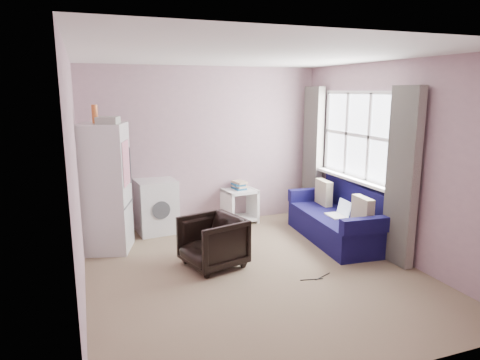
# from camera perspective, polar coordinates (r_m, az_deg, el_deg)

# --- Properties ---
(room) EXTENTS (3.84, 4.24, 2.54)m
(room) POSITION_cam_1_polar(r_m,az_deg,el_deg) (4.89, 2.07, 1.53)
(room) COLOR #897359
(room) RESTS_ON ground
(armchair) EXTENTS (0.78, 0.81, 0.69)m
(armchair) POSITION_cam_1_polar(r_m,az_deg,el_deg) (5.29, -3.66, -7.90)
(armchair) COLOR black
(armchair) RESTS_ON ground
(fridge) EXTENTS (0.73, 0.73, 1.95)m
(fridge) POSITION_cam_1_polar(r_m,az_deg,el_deg) (5.93, -17.55, -0.94)
(fridge) COLOR silver
(fridge) RESTS_ON ground
(washing_machine) EXTENTS (0.63, 0.63, 0.81)m
(washing_machine) POSITION_cam_1_polar(r_m,az_deg,el_deg) (6.64, -11.16, -3.25)
(washing_machine) COLOR silver
(washing_machine) RESTS_ON ground
(side_table) EXTENTS (0.56, 0.56, 0.68)m
(side_table) POSITION_cam_1_polar(r_m,az_deg,el_deg) (7.02, -0.13, -3.05)
(side_table) COLOR white
(side_table) RESTS_ON ground
(sofa) EXTENTS (0.95, 1.86, 0.81)m
(sofa) POSITION_cam_1_polar(r_m,az_deg,el_deg) (6.38, 13.32, -5.18)
(sofa) COLOR #120F49
(sofa) RESTS_ON ground
(window_dressing) EXTENTS (0.17, 2.62, 2.18)m
(window_dressing) POSITION_cam_1_polar(r_m,az_deg,el_deg) (6.36, 14.53, 2.23)
(window_dressing) COLOR white
(window_dressing) RESTS_ON ground
(floor_cables) EXTENTS (0.43, 0.12, 0.01)m
(floor_cables) POSITION_cam_1_polar(r_m,az_deg,el_deg) (5.14, 10.26, -12.72)
(floor_cables) COLOR black
(floor_cables) RESTS_ON ground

